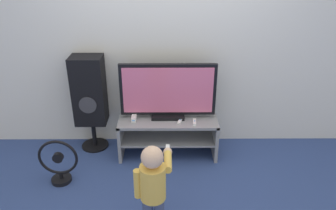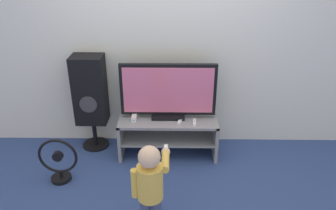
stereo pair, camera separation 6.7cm
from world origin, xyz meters
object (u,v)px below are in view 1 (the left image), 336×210
at_px(game_console, 134,117).
at_px(speaker_tower, 89,92).
at_px(remote_secondary, 180,121).
at_px(child, 153,182).
at_px(remote_primary, 195,122).
at_px(television, 168,92).
at_px(floor_fan, 59,163).

bearing_deg(game_console, speaker_tower, 164.03).
bearing_deg(speaker_tower, remote_secondary, -12.18).
height_order(child, speaker_tower, speaker_tower).
xyz_separation_m(game_console, remote_secondary, (0.51, -0.08, -0.01)).
relative_size(remote_primary, speaker_tower, 0.12).
distance_m(game_console, remote_primary, 0.68).
bearing_deg(remote_primary, child, -111.72).
height_order(television, child, television).
height_order(child, floor_fan, child).
height_order(remote_secondary, child, child).
height_order(television, remote_secondary, television).
xyz_separation_m(remote_primary, remote_secondary, (-0.16, 0.03, 0.00)).
bearing_deg(remote_secondary, floor_fan, -160.17).
distance_m(game_console, child, 1.18).
height_order(game_console, speaker_tower, speaker_tower).
height_order(game_console, floor_fan, game_console).
bearing_deg(television, child, -96.06).
xyz_separation_m(child, speaker_tower, (-0.77, 1.30, 0.23)).
bearing_deg(remote_secondary, speaker_tower, 167.82).
bearing_deg(television, remote_primary, -25.63).
relative_size(remote_primary, child, 0.16).
relative_size(game_console, floor_fan, 0.40).
bearing_deg(remote_primary, television, 154.37).
distance_m(remote_secondary, child, 1.11).
distance_m(television, floor_fan, 1.36).
bearing_deg(television, game_console, -174.53).
height_order(remote_primary, remote_secondary, same).
height_order(game_console, remote_primary, game_console).
bearing_deg(game_console, floor_fan, -144.35).
xyz_separation_m(television, speaker_tower, (-0.89, 0.11, -0.05)).
bearing_deg(floor_fan, game_console, 35.65).
bearing_deg(child, remote_primary, 68.28).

